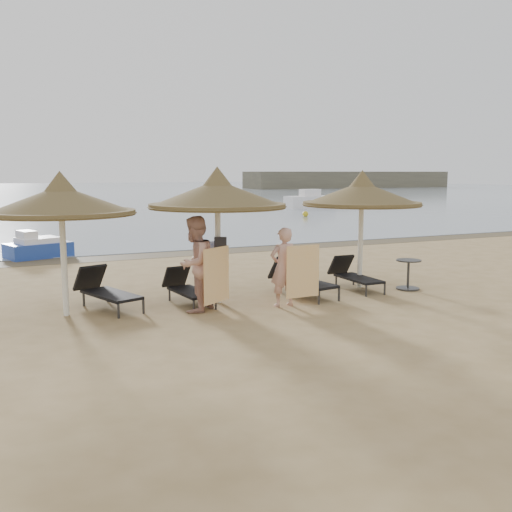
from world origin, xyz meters
The scene contains 19 objects.
ground centered at (0.00, 0.00, 0.00)m, with size 160.00×160.00×0.00m, color tan.
sea centered at (0.00, 80.00, 0.01)m, with size 200.00×140.00×0.03m, color slate.
wet_sand_strip centered at (0.00, 9.40, 0.00)m, with size 200.00×1.60×0.01m, color brown.
palapa_left centered at (-3.93, 1.65, 2.35)m, with size 2.98×2.98×2.96m.
palapa_center centered at (-0.66, 1.46, 2.43)m, with size 3.08×3.08×3.05m.
palapa_right centered at (3.27, 1.61, 2.37)m, with size 3.01×3.01×2.98m.
lounger_far_left centered at (-3.07, 2.06, 0.39)m, with size 1.26×2.05×0.87m.
lounger_near_left centered at (-1.31, 1.76, 0.35)m, with size 0.78×1.79×0.78m.
lounger_near_right centered at (1.44, 1.46, 0.40)m, with size 0.97×2.07×0.89m.
lounger_far_right centered at (3.03, 1.55, 0.36)m, with size 0.60×1.78×0.79m.
side_table centered at (4.22, 0.88, 0.35)m, with size 0.62×0.62×0.75m.
person_left centered at (-1.38, 0.91, 1.17)m, with size 1.08×0.70×2.35m, color tan.
person_right centered at (0.52, 0.54, 1.01)m, with size 0.93×0.60×2.02m, color tan.
towel_left centered at (-1.03, 0.56, 0.81)m, with size 0.73×0.44×1.17m.
towel_right centered at (0.87, 0.29, 0.79)m, with size 0.82×0.04×1.15m.
bag_patterned centered at (-0.66, 1.64, 1.20)m, with size 0.30×0.20×0.36m.
bag_dark centered at (-0.66, 1.30, 1.32)m, with size 0.29×0.19×0.39m.
pedal_boat centered at (-3.92, 10.49, 0.36)m, with size 2.33×1.80×0.96m.
buoy_right centered at (13.32, 22.38, 0.19)m, with size 0.39×0.39×0.39m, color gold.
Camera 1 is at (-5.09, -10.38, 2.93)m, focal length 40.00 mm.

